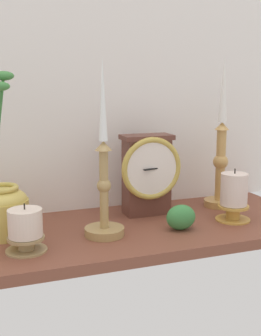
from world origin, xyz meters
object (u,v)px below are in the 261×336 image
(mantel_clock, at_px, (148,173))
(candlestick_tall_left, at_px, (221,157))
(candlestick_tall_center, at_px, (104,188))
(pillar_candle_front, at_px, (234,196))
(pillar_candle_near_clock, at_px, (26,230))
(brass_vase_jar, at_px, (2,206))

(mantel_clock, distance_m, candlestick_tall_left, 0.22)
(candlestick_tall_center, xyz_separation_m, pillar_candle_front, (0.33, -0.00, -0.05))
(mantel_clock, distance_m, candlestick_tall_center, 0.19)
(mantel_clock, height_order, candlestick_tall_left, candlestick_tall_left)
(mantel_clock, bearing_deg, candlestick_tall_left, 0.80)
(candlestick_tall_left, distance_m, pillar_candle_near_clock, 0.57)
(candlestick_tall_left, height_order, brass_vase_jar, candlestick_tall_left)
(pillar_candle_near_clock, bearing_deg, brass_vase_jar, 107.71)
(candlestick_tall_left, distance_m, brass_vase_jar, 0.58)
(candlestick_tall_left, xyz_separation_m, pillar_candle_front, (-0.03, -0.12, -0.08))
(candlestick_tall_left, xyz_separation_m, brass_vase_jar, (-0.57, -0.04, -0.07))
(mantel_clock, bearing_deg, pillar_candle_front, -33.29)
(candlestick_tall_center, bearing_deg, pillar_candle_near_clock, -168.76)
(mantel_clock, bearing_deg, pillar_candle_near_clock, -155.35)
(pillar_candle_front, xyz_separation_m, pillar_candle_near_clock, (-0.50, -0.03, -0.02))
(mantel_clock, xyz_separation_m, brass_vase_jar, (-0.36, -0.04, -0.04))
(pillar_candle_front, distance_m, pillar_candle_near_clock, 0.50)
(pillar_candle_near_clock, bearing_deg, pillar_candle_front, 3.49)
(brass_vase_jar, xyz_separation_m, pillar_candle_front, (0.54, -0.08, -0.01))
(candlestick_tall_left, height_order, pillar_candle_near_clock, candlestick_tall_left)
(mantel_clock, height_order, brass_vase_jar, brass_vase_jar)
(candlestick_tall_left, bearing_deg, brass_vase_jar, -176.01)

